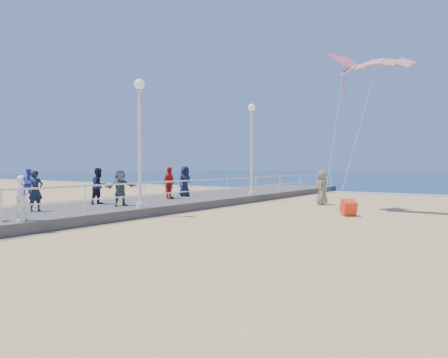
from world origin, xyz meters
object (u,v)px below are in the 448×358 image
Objects in this scene: beach_walker_c at (322,188)px; lamp_post_far at (252,139)px; lamp_post_mid at (140,129)px; spectator_5 at (120,188)px; woman_holding_toddler at (23,198)px; spectator_3 at (169,183)px; spectator_7 at (99,186)px; spectator_0 at (36,191)px; spectator_6 at (169,183)px; spectator_4 at (185,181)px; box_kite at (348,209)px; toddler_held at (29,182)px.

lamp_post_far is at bearing -93.21° from beach_walker_c.
lamp_post_mid is 3.36× the size of spectator_5.
spectator_3 reaches higher than woman_holding_toddler.
spectator_3 is at bearing -11.40° from spectator_7.
lamp_post_mid is 4.69m from spectator_0.
woman_holding_toddler is at bearing -27.18° from beach_walker_c.
lamp_post_mid reaches higher than spectator_6.
spectator_4 reaches higher than box_kite.
spectator_7 reaches higher than beach_walker_c.
toddler_held is 0.44× the size of beach_walker_c.
spectator_4 is at bearing 6.53° from spectator_0.
box_kite is at bearing -35.52° from toddler_held.
spectator_6 is (-2.90, 10.23, 0.04)m from woman_holding_toddler.
spectator_0 is 0.96× the size of spectator_7.
spectator_3 is 9.22m from box_kite.
beach_walker_c is 3.13× the size of box_kite.
spectator_4 is 2.83× the size of box_kite.
lamp_post_mid is 3.19× the size of spectator_3.
spectator_0 is 7.42m from spectator_3.
spectator_0 is (-2.25, 1.87, 0.06)m from woman_holding_toddler.
spectator_6 is 8.37m from beach_walker_c.
spectator_6 is (-0.41, -0.87, -0.07)m from spectator_4.
spectator_6 is at bearing -127.45° from lamp_post_far.
box_kite is at bearing 37.72° from lamp_post_mid.
spectator_5 is 5.21m from spectator_6.
spectator_6 is (-2.97, 5.13, -2.49)m from lamp_post_mid.
spectator_6 is (-1.60, 4.96, -0.02)m from spectator_5.
lamp_post_mid reaches higher than beach_walker_c.
lamp_post_mid is 9.43m from box_kite.
lamp_post_far is 9.57m from spectator_7.
spectator_7 is at bearing 25.30° from woman_holding_toddler.
box_kite is (8.33, 5.22, -0.89)m from spectator_5.
spectator_0 is 0.85× the size of beach_walker_c.
woman_holding_toddler is at bearing -154.96° from spectator_7.
spectator_0 is 3.44m from spectator_7.
box_kite is at bearing -37.25° from spectator_5.
spectator_3 is at bearing 11.70° from toddler_held.
lamp_post_mid is at bearing -34.51° from beach_walker_c.
lamp_post_far is at bearing -19.59° from spectator_7.
woman_holding_toddler is 2.44× the size of box_kite.
spectator_3 is 0.89× the size of beach_walker_c.
spectator_6 is 0.94× the size of spectator_7.
spectator_7 is at bearing -167.77° from spectator_4.
toddler_held reaches higher than spectator_5.
spectator_7 is (-2.71, 5.28, 0.09)m from woman_holding_toddler.
lamp_post_mid is 3.70m from spectator_7.
toddler_held reaches higher than beach_walker_c.
toddler_held is 1.38× the size of box_kite.
spectator_4 is at bearing -73.05° from beach_walker_c.
lamp_post_far reaches higher than spectator_7.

